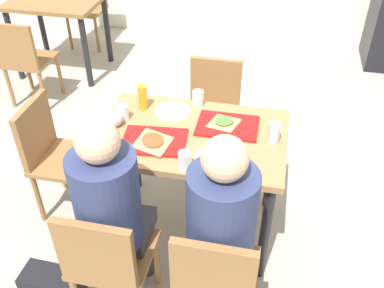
% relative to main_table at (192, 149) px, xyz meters
% --- Properties ---
extents(ground_plane, '(10.00, 10.00, 0.02)m').
position_rel_main_table_xyz_m(ground_plane, '(0.00, 0.00, -0.67)').
color(ground_plane, '#9E998E').
extents(main_table, '(1.09, 0.72, 0.78)m').
position_rel_main_table_xyz_m(main_table, '(0.00, 0.00, 0.00)').
color(main_table, '#9E7247').
rests_on(main_table, ground_plane).
extents(chair_near_left, '(0.40, 0.40, 0.84)m').
position_rel_main_table_xyz_m(chair_near_left, '(-0.27, -0.75, -0.17)').
color(chair_near_left, olive).
rests_on(chair_near_left, ground_plane).
extents(chair_near_right, '(0.40, 0.40, 0.84)m').
position_rel_main_table_xyz_m(chair_near_right, '(0.27, -0.75, -0.17)').
color(chair_near_right, olive).
rests_on(chair_near_right, ground_plane).
extents(chair_far_side, '(0.40, 0.40, 0.84)m').
position_rel_main_table_xyz_m(chair_far_side, '(0.00, 0.75, -0.17)').
color(chair_far_side, olive).
rests_on(chair_far_side, ground_plane).
extents(chair_left_end, '(0.40, 0.40, 0.84)m').
position_rel_main_table_xyz_m(chair_left_end, '(-0.93, 0.00, -0.17)').
color(chair_left_end, olive).
rests_on(chair_left_end, ground_plane).
extents(person_in_red, '(0.32, 0.42, 1.25)m').
position_rel_main_table_xyz_m(person_in_red, '(-0.27, -0.61, 0.08)').
color(person_in_red, '#383842').
rests_on(person_in_red, ground_plane).
extents(person_in_brown_jacket, '(0.32, 0.42, 1.25)m').
position_rel_main_table_xyz_m(person_in_brown_jacket, '(0.27, -0.61, 0.08)').
color(person_in_brown_jacket, '#383842').
rests_on(person_in_brown_jacket, ground_plane).
extents(tray_red_near, '(0.38, 0.30, 0.02)m').
position_rel_main_table_xyz_m(tray_red_near, '(-0.19, -0.13, 0.13)').
color(tray_red_near, '#B21414').
rests_on(tray_red_near, main_table).
extents(tray_red_far, '(0.36, 0.26, 0.02)m').
position_rel_main_table_xyz_m(tray_red_far, '(0.19, 0.11, 0.13)').
color(tray_red_far, '#B21414').
rests_on(tray_red_far, main_table).
extents(paper_plate_center, '(0.22, 0.22, 0.01)m').
position_rel_main_table_xyz_m(paper_plate_center, '(-0.16, 0.20, 0.12)').
color(paper_plate_center, white).
rests_on(paper_plate_center, main_table).
extents(paper_plate_near_edge, '(0.22, 0.22, 0.01)m').
position_rel_main_table_xyz_m(paper_plate_near_edge, '(0.16, -0.20, 0.12)').
color(paper_plate_near_edge, white).
rests_on(paper_plate_near_edge, main_table).
extents(pizza_slice_a, '(0.26, 0.27, 0.02)m').
position_rel_main_table_xyz_m(pizza_slice_a, '(-0.19, -0.15, 0.14)').
color(pizza_slice_a, '#DBAD60').
rests_on(pizza_slice_a, tray_red_near).
extents(pizza_slice_b, '(0.22, 0.21, 0.02)m').
position_rel_main_table_xyz_m(pizza_slice_b, '(0.17, 0.12, 0.14)').
color(pizza_slice_b, '#DBAD60').
rests_on(pizza_slice_b, tray_red_far).
extents(plastic_cup_a, '(0.07, 0.07, 0.10)m').
position_rel_main_table_xyz_m(plastic_cup_a, '(-0.03, 0.31, 0.17)').
color(plastic_cup_a, white).
rests_on(plastic_cup_a, main_table).
extents(plastic_cup_b, '(0.07, 0.07, 0.10)m').
position_rel_main_table_xyz_m(plastic_cup_b, '(0.03, -0.31, 0.17)').
color(plastic_cup_b, white).
rests_on(plastic_cup_b, main_table).
extents(plastic_cup_c, '(0.07, 0.07, 0.10)m').
position_rel_main_table_xyz_m(plastic_cup_c, '(-0.44, 0.05, 0.17)').
color(plastic_cup_c, white).
rests_on(plastic_cup_c, main_table).
extents(soda_can, '(0.07, 0.07, 0.12)m').
position_rel_main_table_xyz_m(soda_can, '(0.46, 0.02, 0.18)').
color(soda_can, '#B7BCC6').
rests_on(soda_can, main_table).
extents(condiment_bottle, '(0.06, 0.06, 0.16)m').
position_rel_main_table_xyz_m(condiment_bottle, '(-0.36, 0.20, 0.20)').
color(condiment_bottle, orange).
rests_on(condiment_bottle, main_table).
extents(foil_bundle, '(0.10, 0.10, 0.10)m').
position_rel_main_table_xyz_m(foil_bundle, '(-0.46, -0.02, 0.17)').
color(foil_bundle, silver).
rests_on(foil_bundle, main_table).
extents(background_table, '(0.90, 0.70, 0.78)m').
position_rel_main_table_xyz_m(background_table, '(-1.81, 1.93, -0.02)').
color(background_table, olive).
rests_on(background_table, ground_plane).
extents(background_chair_near, '(0.40, 0.40, 0.84)m').
position_rel_main_table_xyz_m(background_chair_near, '(-1.81, 1.20, -0.17)').
color(background_chair_near, olive).
rests_on(background_chair_near, ground_plane).
extents(background_chair_far, '(0.40, 0.40, 0.84)m').
position_rel_main_table_xyz_m(background_chair_far, '(-1.81, 2.67, -0.17)').
color(background_chair_far, olive).
rests_on(background_chair_far, ground_plane).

